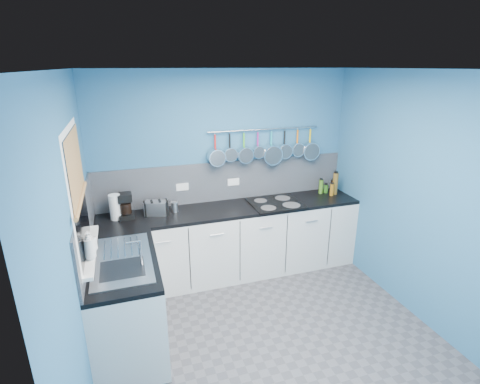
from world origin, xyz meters
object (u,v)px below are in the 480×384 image
paper_towel (115,207)px  toaster (156,208)px  soap_bottle_a (89,245)px  canister (175,207)px  soap_bottle_b (90,241)px  hob (276,203)px  coffee_maker (125,206)px

paper_towel → toaster: size_ratio=1.15×
soap_bottle_a → toaster: 1.32m
soap_bottle_a → toaster: (0.63, 1.15, -0.19)m
canister → paper_towel: bearing=-178.4°
soap_bottle_b → toaster: bearing=57.8°
canister → hob: bearing=-6.2°
soap_bottle_a → soap_bottle_b: soap_bottle_a is taller
soap_bottle_b → toaster: (0.63, 1.00, -0.16)m
soap_bottle_a → paper_towel: size_ratio=0.83×
hob → toaster: bearing=175.7°
coffee_maker → hob: (1.78, -0.11, -0.14)m
soap_bottle_a → soap_bottle_b: (0.00, 0.14, -0.03)m
toaster → hob: bearing=14.0°
coffee_maker → canister: bearing=-0.6°
soap_bottle_a → coffee_maker: soap_bottle_a is taller
toaster → hob: size_ratio=0.40×
coffee_maker → soap_bottle_b: bearing=-109.4°
paper_towel → hob: 1.89m
paper_towel → hob: paper_towel is taller
toaster → canister: (0.22, 0.02, -0.02)m
soap_bottle_b → hob: (2.08, 0.89, -0.23)m
canister → hob: size_ratio=0.19×
soap_bottle_b → toaster: 1.20m
coffee_maker → canister: 0.55m
soap_bottle_a → canister: soap_bottle_a is taller
toaster → canister: size_ratio=2.12×
soap_bottle_a → toaster: bearing=61.1°
canister → coffee_maker: bearing=-177.8°
soap_bottle_a → coffee_maker: 1.19m
soap_bottle_b → paper_towel: size_ratio=0.60×
soap_bottle_b → toaster: soap_bottle_b is taller
soap_bottle_a → canister: size_ratio=2.03×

